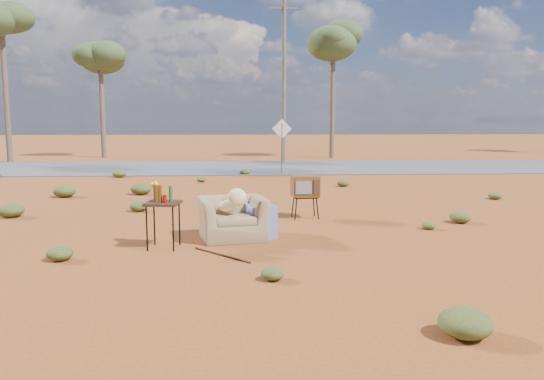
{
  "coord_description": "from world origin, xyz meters",
  "views": [
    {
      "loc": [
        -0.05,
        -8.9,
        2.14
      ],
      "look_at": [
        0.51,
        1.23,
        0.8
      ],
      "focal_mm": 35.0,
      "sensor_mm": 36.0,
      "label": 1
    }
  ],
  "objects": [
    {
      "name": "highway",
      "position": [
        0.0,
        15.0,
        0.02
      ],
      "size": [
        140.0,
        7.0,
        0.04
      ],
      "primitive_type": "cube",
      "color": "#565659",
      "rests_on": "ground"
    },
    {
      "name": "eucalyptus_left",
      "position": [
        -12.0,
        19.0,
        6.92
      ],
      "size": [
        3.2,
        3.2,
        8.1
      ],
      "color": "brown",
      "rests_on": "ground"
    },
    {
      "name": "scrub_patch",
      "position": [
        -0.82,
        4.41,
        0.14
      ],
      "size": [
        17.49,
        8.07,
        0.33
      ],
      "color": "#535826",
      "rests_on": "ground"
    },
    {
      "name": "armchair",
      "position": [
        -0.15,
        0.61,
        0.48
      ],
      "size": [
        1.47,
        1.13,
        1.02
      ],
      "rotation": [
        0.0,
        0.0,
        0.21
      ],
      "color": "#8F734E",
      "rests_on": "ground"
    },
    {
      "name": "rusty_bar",
      "position": [
        -0.39,
        -0.67,
        0.02
      ],
      "size": [
        0.93,
        1.0,
        0.04
      ],
      "primitive_type": "cylinder",
      "rotation": [
        0.0,
        1.57,
        -0.83
      ],
      "color": "#532816",
      "rests_on": "ground"
    },
    {
      "name": "eucalyptus_near_left",
      "position": [
        -8.0,
        22.0,
        5.45
      ],
      "size": [
        3.2,
        3.2,
        6.6
      ],
      "color": "brown",
      "rests_on": "ground"
    },
    {
      "name": "eucalyptus_center",
      "position": [
        5.0,
        21.0,
        6.43
      ],
      "size": [
        3.2,
        3.2,
        7.6
      ],
      "color": "brown",
      "rests_on": "ground"
    },
    {
      "name": "side_table",
      "position": [
        -1.42,
        -0.05,
        0.81
      ],
      "size": [
        0.61,
        0.61,
        1.1
      ],
      "rotation": [
        0.0,
        0.0,
        -0.12
      ],
      "color": "#351E13",
      "rests_on": "ground"
    },
    {
      "name": "tv_unit",
      "position": [
        1.31,
        2.51,
        0.69
      ],
      "size": [
        0.62,
        0.52,
        0.94
      ],
      "rotation": [
        0.0,
        0.0,
        0.08
      ],
      "color": "black",
      "rests_on": "ground"
    },
    {
      "name": "ground",
      "position": [
        0.0,
        0.0,
        0.0
      ],
      "size": [
        140.0,
        140.0,
        0.0
      ],
      "primitive_type": "plane",
      "color": "#98471E",
      "rests_on": "ground"
    },
    {
      "name": "road_sign",
      "position": [
        1.5,
        12.0,
        1.5
      ],
      "size": [
        0.78,
        0.06,
        2.19
      ],
      "color": "brown",
      "rests_on": "ground"
    },
    {
      "name": "utility_pole_center",
      "position": [
        2.0,
        17.5,
        4.15
      ],
      "size": [
        1.4,
        0.2,
        8.0
      ],
      "color": "brown",
      "rests_on": "ground"
    }
  ]
}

